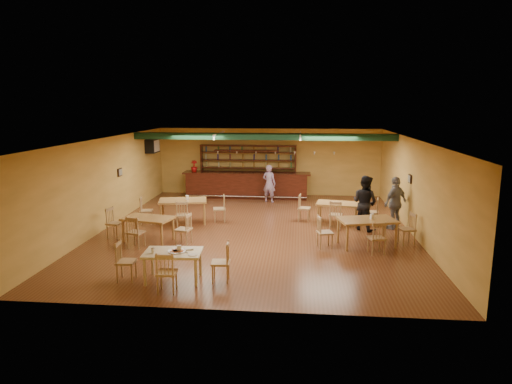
# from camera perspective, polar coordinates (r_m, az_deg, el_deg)

# --- Properties ---
(floor) EXTENTS (12.00, 12.00, 0.00)m
(floor) POSITION_cam_1_polar(r_m,az_deg,el_deg) (15.07, 0.02, -4.74)
(floor) COLOR #593019
(floor) RESTS_ON ground
(ceiling_beam) EXTENTS (10.00, 0.30, 0.25)m
(ceiling_beam) POSITION_cam_1_polar(r_m,az_deg,el_deg) (17.34, 0.91, 6.98)
(ceiling_beam) COLOR #10311B
(ceiling_beam) RESTS_ON ceiling
(track_rail_left) EXTENTS (0.05, 2.50, 0.05)m
(track_rail_left) POSITION_cam_1_polar(r_m,az_deg,el_deg) (18.16, -4.66, 7.35)
(track_rail_left) COLOR silver
(track_rail_left) RESTS_ON ceiling
(track_rail_right) EXTENTS (0.05, 2.50, 0.05)m
(track_rail_right) POSITION_cam_1_polar(r_m,az_deg,el_deg) (17.88, 5.58, 7.28)
(track_rail_right) COLOR silver
(track_rail_right) RESTS_ON ceiling
(ac_unit) EXTENTS (0.34, 0.70, 0.48)m
(ac_unit) POSITION_cam_1_polar(r_m,az_deg,el_deg) (19.71, -12.88, 5.68)
(ac_unit) COLOR silver
(ac_unit) RESTS_ON wall_left
(picture_left) EXTENTS (0.04, 0.34, 0.28)m
(picture_left) POSITION_cam_1_polar(r_m,az_deg,el_deg) (16.86, -16.72, 2.40)
(picture_left) COLOR black
(picture_left) RESTS_ON wall_left
(picture_right) EXTENTS (0.04, 0.34, 0.28)m
(picture_right) POSITION_cam_1_polar(r_m,az_deg,el_deg) (15.55, 18.76, 1.58)
(picture_right) COLOR black
(picture_right) RESTS_ON wall_right
(bar_counter) EXTENTS (5.58, 0.85, 1.13)m
(bar_counter) POSITION_cam_1_polar(r_m,az_deg,el_deg) (20.04, -1.18, 0.88)
(bar_counter) COLOR black
(bar_counter) RESTS_ON ground
(back_bar_hutch) EXTENTS (4.32, 0.40, 2.28)m
(back_bar_hutch) POSITION_cam_1_polar(r_m,az_deg,el_deg) (20.56, -0.98, 2.77)
(back_bar_hutch) COLOR black
(back_bar_hutch) RESTS_ON ground
(poinsettia) EXTENTS (0.36, 0.36, 0.50)m
(poinsettia) POSITION_cam_1_polar(r_m,az_deg,el_deg) (20.31, -7.78, 3.25)
(poinsettia) COLOR #AE1010
(poinsettia) RESTS_ON bar_counter
(dining_table_a) EXTENTS (1.80, 1.30, 0.81)m
(dining_table_a) POSITION_cam_1_polar(r_m,az_deg,el_deg) (16.07, -9.12, -2.38)
(dining_table_a) COLOR #A17839
(dining_table_a) RESTS_ON ground
(dining_table_b) EXTENTS (1.55, 1.08, 0.72)m
(dining_table_b) POSITION_cam_1_polar(r_m,az_deg,el_deg) (16.08, 10.18, -2.59)
(dining_table_b) COLOR #A17839
(dining_table_b) RESTS_ON ground
(dining_table_c) EXTENTS (1.60, 1.16, 0.73)m
(dining_table_c) POSITION_cam_1_polar(r_m,az_deg,el_deg) (14.17, -13.35, -4.55)
(dining_table_c) COLOR #A17839
(dining_table_c) RESTS_ON ground
(dining_table_d) EXTENTS (1.79, 1.32, 0.80)m
(dining_table_d) POSITION_cam_1_polar(r_m,az_deg,el_deg) (13.68, 13.69, -4.95)
(dining_table_d) COLOR #A17839
(dining_table_d) RESTS_ON ground
(near_table) EXTENTS (1.38, 0.94, 0.71)m
(near_table) POSITION_cam_1_polar(r_m,az_deg,el_deg) (10.95, -10.34, -9.13)
(near_table) COLOR #CEBB8A
(near_table) RESTS_ON ground
(pizza_tray) EXTENTS (0.53, 0.53, 0.01)m
(pizza_tray) POSITION_cam_1_polar(r_m,az_deg,el_deg) (10.81, -9.92, -7.36)
(pizza_tray) COLOR silver
(pizza_tray) RESTS_ON near_table
(parmesan_shaker) EXTENTS (0.08, 0.08, 0.11)m
(parmesan_shaker) POSITION_cam_1_polar(r_m,az_deg,el_deg) (10.81, -12.81, -7.20)
(parmesan_shaker) COLOR #EAE5C6
(parmesan_shaker) RESTS_ON near_table
(napkin_stack) EXTENTS (0.25, 0.23, 0.03)m
(napkin_stack) POSITION_cam_1_polar(r_m,az_deg,el_deg) (10.92, -8.45, -7.07)
(napkin_stack) COLOR white
(napkin_stack) RESTS_ON near_table
(pizza_server) EXTENTS (0.29, 0.29, 0.00)m
(pizza_server) POSITION_cam_1_polar(r_m,az_deg,el_deg) (10.81, -9.12, -7.27)
(pizza_server) COLOR silver
(pizza_server) RESTS_ON pizza_tray
(side_plate) EXTENTS (0.23, 0.23, 0.01)m
(side_plate) POSITION_cam_1_polar(r_m,az_deg,el_deg) (10.53, -7.93, -7.80)
(side_plate) COLOR white
(side_plate) RESTS_ON near_table
(patron_bar) EXTENTS (0.68, 0.56, 1.59)m
(patron_bar) POSITION_cam_1_polar(r_m,az_deg,el_deg) (19.09, 1.65, 1.07)
(patron_bar) COLOR #79479A
(patron_bar) RESTS_ON ground
(patron_right_a) EXTENTS (1.11, 1.09, 1.81)m
(patron_right_a) POSITION_cam_1_polar(r_m,az_deg,el_deg) (15.27, 13.48, -1.33)
(patron_right_a) COLOR black
(patron_right_a) RESTS_ON ground
(patron_right_b) EXTENTS (1.05, 1.00, 1.75)m
(patron_right_b) POSITION_cam_1_polar(r_m,az_deg,el_deg) (15.69, 17.09, -1.31)
(patron_right_b) COLOR gray
(patron_right_b) RESTS_ON ground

